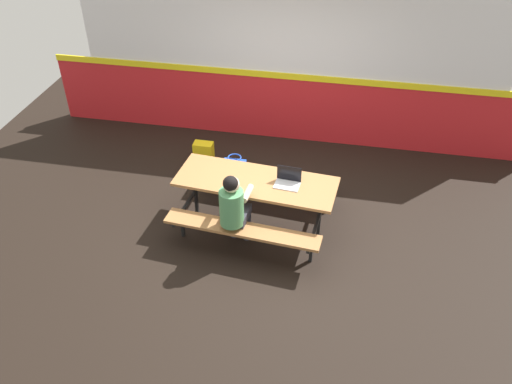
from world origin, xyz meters
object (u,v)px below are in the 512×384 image
picnic_table_main (256,190)px  tote_bag_bright (235,170)px  student_nearer (234,206)px  laptop_silver (288,181)px  backpack_dark (204,155)px

picnic_table_main → tote_bag_bright: picnic_table_main is taller
student_nearer → laptop_silver: bearing=42.7°
tote_bag_bright → backpack_dark: bearing=153.6°
student_nearer → laptop_silver: (0.59, 0.54, 0.08)m
picnic_table_main → laptop_silver: 0.47m
backpack_dark → tote_bag_bright: (0.56, -0.28, -0.02)m
backpack_dark → laptop_silver: bearing=-39.5°
laptop_silver → tote_bag_bright: (-0.93, 0.95, -0.59)m
student_nearer → backpack_dark: (-0.90, 1.77, -0.49)m
student_nearer → tote_bag_bright: (-0.34, 1.49, -0.51)m
laptop_silver → tote_bag_bright: laptop_silver is taller
tote_bag_bright → picnic_table_main: bearing=-61.6°
picnic_table_main → student_nearer: (-0.17, -0.54, 0.13)m
backpack_dark → student_nearer: bearing=-63.0°
laptop_silver → backpack_dark: (-1.49, 1.22, -0.57)m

